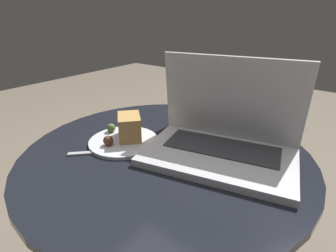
{
  "coord_description": "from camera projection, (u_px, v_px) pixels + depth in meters",
  "views": [
    {
      "loc": [
        0.36,
        -0.47,
        0.86
      ],
      "look_at": [
        0.01,
        -0.0,
        0.6
      ],
      "focal_mm": 28.0,
      "sensor_mm": 36.0,
      "label": 1
    }
  ],
  "objects": [
    {
      "name": "beer_glass",
      "position": [
        196.0,
        91.0,
        0.83
      ],
      "size": [
        0.08,
        0.08,
        0.19
      ],
      "color": "brown",
      "rests_on": "table"
    },
    {
      "name": "laptop",
      "position": [
        223.0,
        136.0,
        0.64
      ],
      "size": [
        0.39,
        0.3,
        0.23
      ],
      "color": "silver",
      "rests_on": "table"
    },
    {
      "name": "fork",
      "position": [
        107.0,
        152.0,
        0.66
      ],
      "size": [
        0.13,
        0.13,
        0.0
      ],
      "color": "#B2B2B7",
      "rests_on": "table"
    },
    {
      "name": "table",
      "position": [
        166.0,
        198.0,
        0.74
      ],
      "size": [
        0.73,
        0.73,
        0.53
      ],
      "color": "#515156",
      "rests_on": "ground_plane"
    },
    {
      "name": "snack_plate",
      "position": [
        126.0,
        134.0,
        0.71
      ],
      "size": [
        0.19,
        0.19,
        0.07
      ],
      "color": "silver",
      "rests_on": "table"
    }
  ]
}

